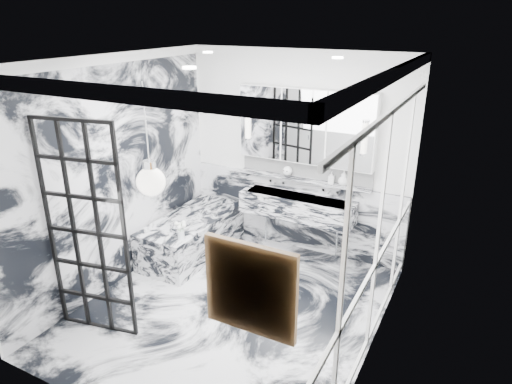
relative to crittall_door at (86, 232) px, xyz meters
The scene contains 25 objects.
floor 1.87m from the crittall_door, 41.02° to the left, with size 3.60×3.60×0.00m, color silver.
ceiling 2.21m from the crittall_door, 41.02° to the left, with size 3.60×3.60×0.00m, color white.
wall_back 2.99m from the crittall_door, 68.15° to the left, with size 3.60×3.60×0.00m, color white.
wall_front 1.41m from the crittall_door, 37.01° to the right, with size 3.60×3.60×0.00m, color white.
wall_left 1.11m from the crittall_door, 117.01° to the left, with size 3.60×3.60×0.00m, color white.
wall_right 2.89m from the crittall_door, 19.60° to the left, with size 3.60×3.60×0.00m, color white.
marble_clad_back 3.02m from the crittall_door, 67.97° to the left, with size 3.18×0.05×1.05m, color silver.
marble_clad_left 1.09m from the crittall_door, 116.30° to the left, with size 0.02×3.56×2.68m, color silver.
panel_molding 2.86m from the crittall_door, 19.73° to the left, with size 0.03×3.40×2.30m, color white.
soap_bottle_a 3.24m from the crittall_door, 55.54° to the left, with size 0.08×0.08×0.22m, color #8C5919.
soap_bottle_b 3.15m from the crittall_door, 58.08° to the left, with size 0.07×0.08×0.17m, color #4C4C51.
soap_bottle_c 3.24m from the crittall_door, 55.65° to the left, with size 0.13×0.13×0.17m, color silver.
face_pot 2.86m from the crittall_door, 69.01° to the left, with size 0.13×0.13×0.13m, color white.
amber_bottle 3.14m from the crittall_door, 58.38° to the left, with size 0.04×0.04×0.10m, color #8C5919.
flower_vase 1.39m from the crittall_door, 80.76° to the left, with size 0.09×0.09×0.12m, color silver.
crittall_door is the anchor object (origin of this frame).
artwork 2.49m from the crittall_door, 19.02° to the right, with size 0.51×0.05×0.51m, color #B66612.
pendant_light 1.46m from the crittall_door, 14.29° to the right, with size 0.22×0.22×0.22m, color white.
trough_sink 2.85m from the crittall_door, 63.46° to the left, with size 1.60×0.45×0.30m, color silver.
ledge 2.97m from the crittall_door, 64.88° to the left, with size 1.90×0.14×0.04m, color silver.
subway_tile 3.02m from the crittall_door, 65.38° to the left, with size 1.90×0.03×0.23m, color white.
mirror_cabinet 3.04m from the crittall_door, 64.92° to the left, with size 1.90×0.16×1.00m, color white.
sconce_left 2.71m from the crittall_door, 80.41° to the left, with size 0.07×0.07×0.40m, color white.
sconce_right 3.38m from the crittall_door, 51.30° to the left, with size 0.07×0.07×0.40m, color white.
bathtub 2.06m from the crittall_door, 92.05° to the left, with size 0.75×1.65×0.55m, color silver.
Camera 1 is at (2.32, -3.83, 3.19)m, focal length 32.00 mm.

